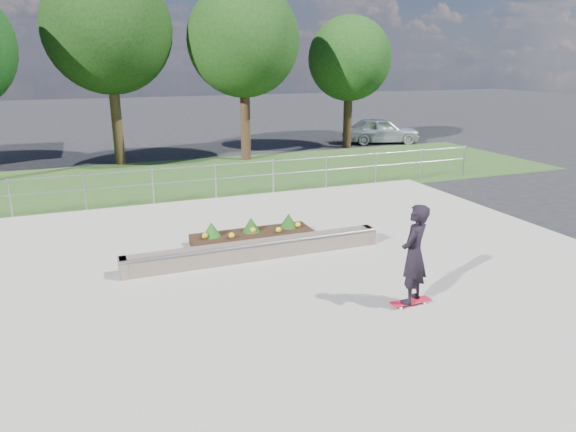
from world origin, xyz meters
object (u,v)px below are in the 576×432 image
object	(u,v)px
grind_ledge	(256,250)
parked_car	(381,130)
skateboarder	(414,254)
planter_bed	(254,236)

from	to	relation	value
grind_ledge	parked_car	xyz separation A→B (m)	(11.84, 14.21, 0.45)
grind_ledge	skateboarder	world-z (taller)	skateboarder
skateboarder	grind_ledge	bearing A→B (deg)	120.45
planter_bed	parked_car	xyz separation A→B (m)	(11.60, 13.24, 0.47)
grind_ledge	parked_car	bearing A→B (deg)	50.19
grind_ledge	skateboarder	bearing A→B (deg)	-59.55
planter_bed	parked_car	world-z (taller)	parked_car
planter_bed	grind_ledge	bearing A→B (deg)	-104.14
planter_bed	skateboarder	size ratio (longest dim) A/B	1.55
grind_ledge	skateboarder	distance (m)	3.87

